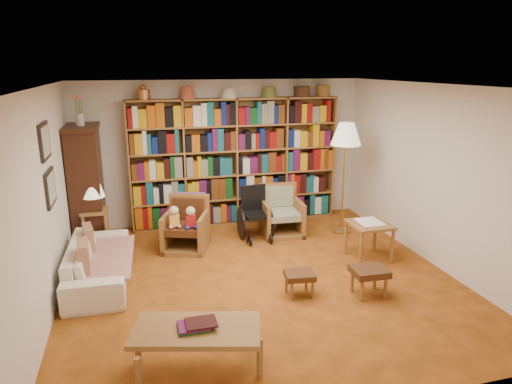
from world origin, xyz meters
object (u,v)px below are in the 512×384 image
object	(u,v)px
floor_lamp	(346,139)
coffee_table	(196,333)
wheelchair	(255,215)
footstool_a	(300,277)
sofa	(99,262)
side_table_lamp	(95,220)
footstool_b	(369,273)
side_table_papers	(369,228)
armchair_sage	(280,215)
armchair_leather	(185,227)

from	to	relation	value
floor_lamp	coffee_table	world-z (taller)	floor_lamp
wheelchair	footstool_a	size ratio (longest dim) A/B	2.20
wheelchair	floor_lamp	bearing A→B (deg)	-5.47
sofa	wheelchair	world-z (taller)	wheelchair
side_table_lamp	footstool_b	size ratio (longest dim) A/B	1.44
sofa	footstool_a	distance (m)	2.61
floor_lamp	side_table_papers	xyz separation A→B (m)	(-0.10, -1.11, -1.13)
side_table_lamp	wheelchair	bearing A→B (deg)	-4.44
wheelchair	side_table_papers	xyz separation A→B (m)	(1.37, -1.25, 0.08)
armchair_sage	footstool_a	world-z (taller)	armchair_sage
armchair_leather	floor_lamp	bearing A→B (deg)	-0.44
wheelchair	side_table_lamp	bearing A→B (deg)	175.56
wheelchair	side_table_papers	world-z (taller)	wheelchair
side_table_papers	armchair_sage	bearing A→B (deg)	123.54
wheelchair	footstool_a	distance (m)	2.03
armchair_leather	coffee_table	world-z (taller)	armchair_leather
footstool_a	coffee_table	bearing A→B (deg)	-141.86
floor_lamp	side_table_papers	bearing A→B (deg)	-95.38
armchair_leather	armchair_sage	distance (m)	1.63
floor_lamp	footstool_b	distance (m)	2.55
wheelchair	coffee_table	xyz separation A→B (m)	(-1.39, -3.13, 0.00)
footstool_a	floor_lamp	bearing A→B (deg)	52.36
floor_lamp	coffee_table	bearing A→B (deg)	-133.74
armchair_leather	wheelchair	distance (m)	1.16
side_table_papers	footstool_b	size ratio (longest dim) A/B	1.34
coffee_table	sofa	bearing A→B (deg)	114.56
footstool_b	coffee_table	size ratio (longest dim) A/B	0.34
side_table_papers	footstool_a	xyz separation A→B (m)	(-1.35, -0.77, -0.22)
armchair_leather	coffee_table	xyz separation A→B (m)	(-0.24, -3.01, 0.06)
footstool_a	footstool_b	xyz separation A→B (m)	(0.82, -0.22, 0.04)
sofa	footstool_b	world-z (taller)	sofa
footstool_b	side_table_lamp	bearing A→B (deg)	143.71
side_table_lamp	side_table_papers	size ratio (longest dim) A/B	1.08
armchair_leather	wheelchair	xyz separation A→B (m)	(1.15, 0.12, 0.05)
side_table_lamp	wheelchair	world-z (taller)	wheelchair
sofa	side_table_papers	xyz separation A→B (m)	(3.74, -0.27, 0.20)
armchair_sage	side_table_papers	distance (m)	1.65
sofa	footstool_a	world-z (taller)	sofa
side_table_lamp	footstool_b	xyz separation A→B (m)	(3.32, -2.44, -0.16)
armchair_leather	wheelchair	size ratio (longest dim) A/B	1.01
sofa	coffee_table	size ratio (longest dim) A/B	1.44
armchair_sage	wheelchair	world-z (taller)	wheelchair
footstool_b	coffee_table	xyz separation A→B (m)	(-2.23, -0.89, 0.10)
sofa	side_table_lamp	bearing A→B (deg)	6.43
floor_lamp	armchair_leather	bearing A→B (deg)	179.56
side_table_lamp	footstool_b	bearing A→B (deg)	-36.29
sofa	side_table_lamp	distance (m)	1.19
sofa	coffee_table	world-z (taller)	sofa
side_table_lamp	side_table_papers	world-z (taller)	side_table_lamp
floor_lamp	footstool_a	xyz separation A→B (m)	(-1.45, -1.89, -1.35)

